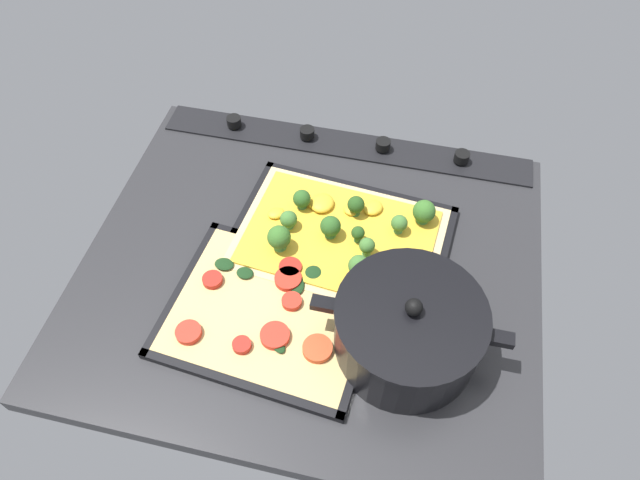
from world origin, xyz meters
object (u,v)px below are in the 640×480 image
Objects in this scene: broccoli_pizza at (341,235)px; baking_tray_front at (339,241)px; veggie_pizza_back at (270,310)px; cooking_pot at (408,330)px; baking_tray_back at (271,313)px.

baking_tray_front is at bearing 51.18° from broccoli_pizza.
veggie_pizza_back is 1.10× the size of cooking_pot.
broccoli_pizza is 1.06× the size of baking_tray_back.
veggie_pizza_back reaches higher than baking_tray_back.
baking_tray_front is 1.36× the size of cooking_pot.
cooking_pot is at bearing 127.33° from broccoli_pizza.
broccoli_pizza is at bearing -52.67° from cooking_pot.
veggie_pizza_back is at bearing -130.43° from baking_tray_back.
broccoli_pizza reaches higher than veggie_pizza_back.
cooking_pot is (-12.92, 16.94, 3.28)cm from broccoli_pizza.
cooking_pot reaches higher than veggie_pizza_back.
baking_tray_front is 1.60cm from broccoli_pizza.
broccoli_pizza is at bearing -115.75° from veggie_pizza_back.
broccoli_pizza is 21.55cm from cooking_pot.
baking_tray_back is at bearing 49.57° from veggie_pizza_back.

